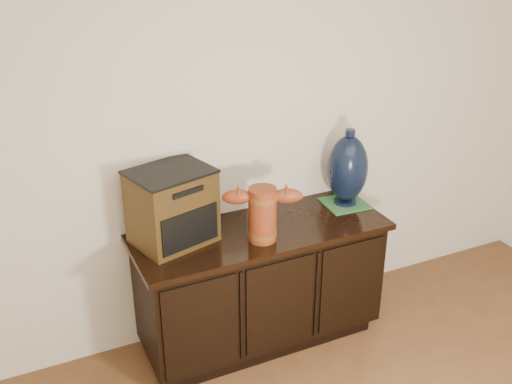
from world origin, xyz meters
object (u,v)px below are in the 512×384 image
terracotta_vessel (262,211)px  tv_radio (172,207)px  spray_can (213,211)px  sideboard (260,284)px  lamp_base (348,169)px

terracotta_vessel → tv_radio: 0.48m
terracotta_vessel → spray_can: size_ratio=2.38×
sideboard → tv_radio: tv_radio is taller
sideboard → tv_radio: bearing=170.3°
spray_can → sideboard: bearing=-35.1°
tv_radio → lamp_base: lamp_base is taller
sideboard → spray_can: spray_can is taller
sideboard → spray_can: (-0.22, 0.16, 0.46)m
spray_can → lamp_base: bearing=-5.6°
terracotta_vessel → lamp_base: size_ratio=0.90×
lamp_base → terracotta_vessel: bearing=-164.4°
terracotta_vessel → lamp_base: bearing=37.8°
sideboard → tv_radio: 0.75m
sideboard → lamp_base: size_ratio=3.11×
sideboard → terracotta_vessel: 0.55m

